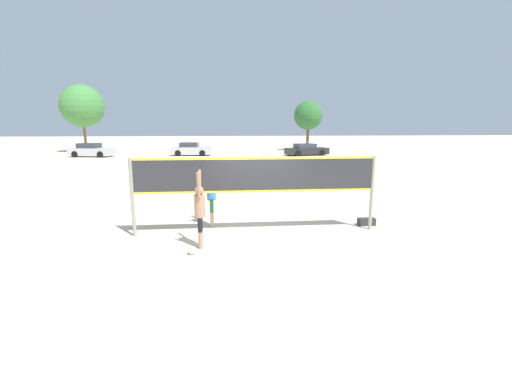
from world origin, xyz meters
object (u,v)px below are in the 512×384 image
object	(u,v)px
volleyball	(192,250)
player_blocker	(211,192)
tree_right_cluster	(308,116)
parked_car_near	(191,150)
player_spiker	(200,208)
parked_car_mid	(306,150)
parked_car_far	(91,151)
volleyball_net	(256,180)
tree_left_cluster	(82,106)
gear_bag	(366,222)

from	to	relation	value
volleyball	player_blocker	bearing A→B (deg)	80.33
tree_right_cluster	parked_car_near	bearing A→B (deg)	-157.65
player_spiker	parked_car_mid	size ratio (longest dim) A/B	0.42
volleyball	tree_right_cluster	distance (m)	37.99
parked_car_mid	parked_car_far	world-z (taller)	parked_car_far
tree_right_cluster	volleyball_net	bearing A→B (deg)	-106.31
player_spiker	tree_left_cluster	bearing A→B (deg)	24.63
player_spiker	tree_left_cluster	world-z (taller)	tree_left_cluster
parked_car_near	parked_car_far	size ratio (longest dim) A/B	0.95
volleyball	tree_left_cluster	distance (m)	39.84
volleyball	tree_right_cluster	size ratio (longest dim) A/B	0.03
gear_bag	parked_car_near	world-z (taller)	parked_car_near
player_blocker	parked_car_far	size ratio (longest dim) A/B	0.47
volleyball_net	parked_car_mid	world-z (taller)	volleyball_net
gear_bag	parked_car_mid	size ratio (longest dim) A/B	0.11
parked_car_near	tree_right_cluster	distance (m)	16.13
volleyball	parked_car_near	bearing A→B (deg)	95.16
volleyball	tree_right_cluster	world-z (taller)	tree_right_cluster
gear_bag	parked_car_near	distance (m)	28.97
volleyball_net	tree_right_cluster	xyz separation A→B (m)	(10.00, 34.18, 2.85)
tree_left_cluster	parked_car_far	bearing A→B (deg)	-65.68
volleyball	tree_right_cluster	xyz separation A→B (m)	(11.79, 35.84, 4.39)
parked_car_near	parked_car_far	bearing A→B (deg)	-171.32
player_spiker	tree_left_cluster	distance (m)	39.34
player_spiker	parked_car_mid	xyz separation A→B (m)	(9.78, 28.40, -0.51)
parked_car_near	parked_car_far	world-z (taller)	parked_car_far
tree_left_cluster	tree_right_cluster	distance (m)	27.91
parked_car_mid	tree_right_cluster	xyz separation A→B (m)	(1.82, 6.94, 3.91)
parked_car_near	volleyball_net	bearing A→B (deg)	-75.86
parked_car_near	parked_car_far	xyz separation A→B (m)	(-10.34, -0.64, 0.00)
parked_car_far	player_blocker	bearing A→B (deg)	-54.03
parked_car_far	parked_car_near	bearing A→B (deg)	12.83
parked_car_mid	parked_car_far	distance (m)	23.01
volleyball_net	parked_car_near	bearing A→B (deg)	99.03
volleyball_net	player_blocker	xyz separation A→B (m)	(-1.36, 0.83, -0.51)
player_spiker	parked_car_near	xyz separation A→B (m)	(-2.88, 29.38, -0.45)
volleyball_net	tree_right_cluster	world-z (taller)	tree_right_cluster
volleyball	parked_car_mid	xyz separation A→B (m)	(9.97, 28.90, 0.48)
parked_car_mid	tree_left_cluster	xyz separation A→B (m)	(-26.07, 7.13, 4.95)
player_spiker	player_blocker	distance (m)	2.00
player_spiker	tree_right_cluster	world-z (taller)	tree_right_cluster
player_blocker	volleyball	bearing A→B (deg)	-9.67
volleyball	parked_car_far	distance (m)	32.02
player_spiker	gear_bag	bearing A→B (deg)	-73.21
tree_right_cluster	parked_car_far	bearing A→B (deg)	-165.11
gear_bag	parked_car_far	world-z (taller)	parked_car_far
gear_bag	parked_car_near	xyz separation A→B (m)	(-8.19, 27.78, 0.52)
player_blocker	tree_left_cluster	size ratio (longest dim) A/B	0.27
player_spiker	tree_right_cluster	xyz separation A→B (m)	(11.60, 35.34, 3.41)
volleyball_net	gear_bag	bearing A→B (deg)	6.82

